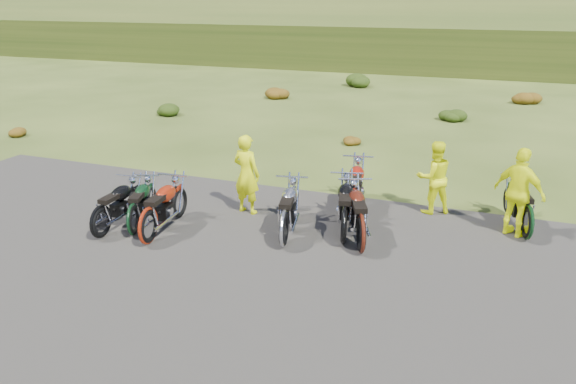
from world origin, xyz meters
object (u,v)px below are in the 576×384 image
at_px(motorcycle_0, 103,238).
at_px(person_middle, 247,175).
at_px(motorcycle_7, 524,240).
at_px(motorcycle_3, 284,247).

relative_size(motorcycle_0, person_middle, 1.08).
bearing_deg(motorcycle_0, motorcycle_7, -72.05).
xyz_separation_m(motorcycle_3, motorcycle_7, (4.64, 2.18, 0.00)).
bearing_deg(motorcycle_0, person_middle, -45.32).
bearing_deg(motorcycle_3, motorcycle_0, 91.43).
relative_size(motorcycle_0, motorcycle_7, 0.95).
distance_m(motorcycle_3, person_middle, 2.32).
bearing_deg(motorcycle_7, motorcycle_0, 95.47).
height_order(motorcycle_3, motorcycle_7, motorcycle_3).
bearing_deg(motorcycle_3, person_middle, 32.69).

